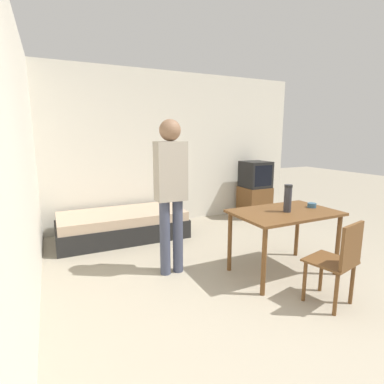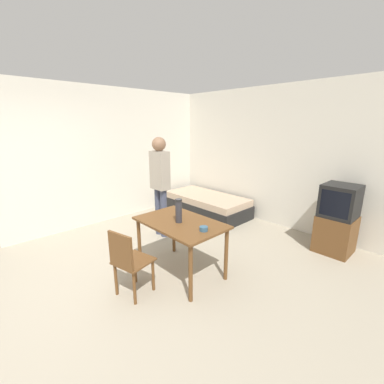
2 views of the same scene
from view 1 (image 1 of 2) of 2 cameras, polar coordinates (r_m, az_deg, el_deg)
The scene contains 10 objects.
ground_plane at distance 2.86m, azimuth 27.17°, elevation -24.62°, with size 20.00×20.00×0.00m, color #9E937F.
wall_back at distance 5.50m, azimuth -4.68°, elevation 8.15°, with size 5.29×0.06×2.70m.
wall_left at distance 3.24m, azimuth -29.42°, elevation 4.94°, with size 0.06×4.77×2.70m.
daybed at distance 4.86m, azimuth -13.10°, elevation -6.14°, with size 1.95×0.93×0.42m.
tv at distance 6.03m, azimuth 11.88°, elevation 0.41°, with size 0.52×0.52×1.10m.
dining_table at distance 3.61m, azimuth 17.18°, elevation -4.97°, with size 1.18×0.75×0.75m.
wooden_chair at distance 3.15m, azimuth 26.21°, elevation -11.45°, with size 0.47×0.47×0.83m.
person_standing at distance 3.37m, azimuth -4.07°, elevation 1.25°, with size 0.34×0.24×1.77m.
thermos_flask at distance 3.53m, azimuth 17.79°, elevation -0.94°, with size 0.09×0.09×0.31m.
mate_bowl at distance 3.87m, azimuth 21.86°, elevation -2.36°, with size 0.10×0.10×0.05m.
Camera 1 is at (-1.95, -1.34, 1.60)m, focal length 28.00 mm.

